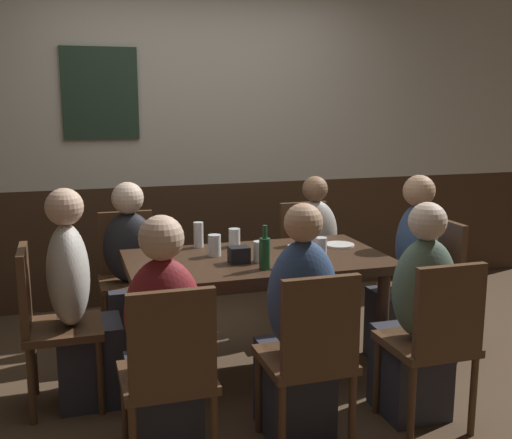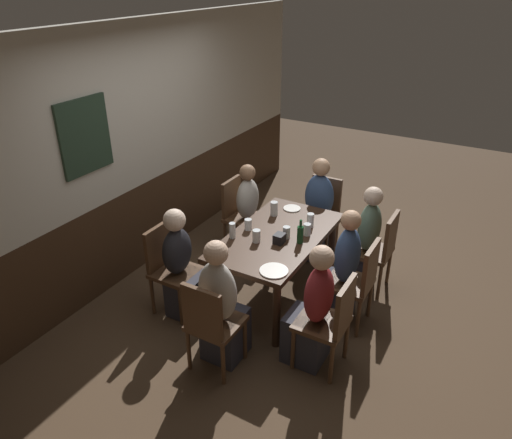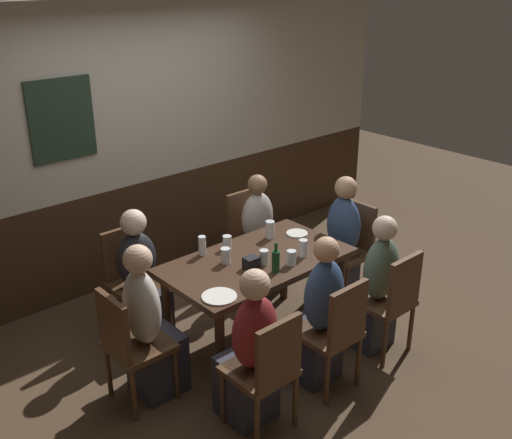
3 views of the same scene
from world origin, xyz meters
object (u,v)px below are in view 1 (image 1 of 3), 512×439
Objects in this scene: person_head_west at (80,314)px; person_right_far at (316,267)px; person_left_far at (132,280)px; person_right_near at (417,328)px; beer_glass_tall at (215,246)px; beer_bottle_green at (265,252)px; plate_white_large at (162,277)px; beer_glass_half at (300,235)px; pint_glass_amber at (199,236)px; tumbler_water at (294,257)px; plate_white_small at (339,245)px; chair_left_far at (129,270)px; highball_clear at (234,239)px; tumbler_short at (260,253)px; person_left_near at (163,358)px; chair_right_far at (308,256)px; pint_glass_stout at (321,251)px; chair_right_near at (435,337)px; chair_mid_near at (311,352)px; condiment_caddy at (239,255)px; chair_head_west at (48,318)px; chair_left_near at (169,370)px; dining_table at (257,273)px; person_mid_near at (298,341)px; person_head_east at (408,283)px.

person_right_far is (1.64, 0.66, -0.04)m from person_head_west.
person_right_far is (1.29, -0.00, -0.01)m from person_left_far.
person_left_far is (0.34, 0.66, -0.03)m from person_head_west.
person_right_near reaches higher than beer_glass_tall.
plate_white_large is at bearing -178.64° from beer_bottle_green.
person_right_far is 4.63× the size of beer_bottle_green.
beer_glass_half reaches higher than plate_white_large.
pint_glass_amber is 0.69m from plate_white_large.
person_left_far reaches higher than tumbler_water.
plate_white_small is at bearing -14.97° from pint_glass_amber.
chair_left_far is at bearing 119.44° from beer_bottle_green.
highball_clear is (0.94, 0.29, 0.29)m from person_head_west.
person_right_near is 0.92m from tumbler_short.
chair_left_far is 1.16m from tumbler_short.
beer_bottle_green is at bearing -15.03° from person_head_west.
beer_glass_half reaches higher than tumbler_short.
person_head_west is 0.75m from person_left_near.
person_right_near reaches higher than person_right_far.
pint_glass_stout is at bearing -108.39° from chair_right_far.
chair_right_near is at bearing -90.00° from person_right_far.
person_right_far is at bearing 66.49° from chair_mid_near.
beer_glass_tall is 0.41m from beer_bottle_green.
person_right_far is 1.13m from condiment_caddy.
tumbler_water is at bearing -71.17° from highball_clear.
pint_glass_amber is at bearing 102.88° from chair_mid_near.
chair_right_near is at bearing -48.07° from tumbler_water.
chair_head_west is 1.00m from pint_glass_amber.
chair_left_near is 1.06m from beer_glass_tall.
dining_table is at bearing 51.92° from chair_left_near.
beer_glass_tall is (-0.22, 0.10, 0.15)m from dining_table.
person_right_near is at bearing -17.79° from plate_white_large.
chair_right_near is 5.69× the size of pint_glass_amber.
person_right_near is at bearing -45.69° from person_left_far.
chair_head_west and pint_glass_stout have the same top height.
dining_table is 0.44m from beer_glass_half.
person_mid_near is at bearing -111.37° from beer_glass_half.
plate_white_large is at bearing -142.87° from person_right_far.
person_head_east is (0.99, 0.66, 0.01)m from person_mid_near.
plate_white_large is (0.06, -1.10, 0.25)m from chair_left_far.
pint_glass_amber reaches higher than tumbler_short.
person_mid_near is 1.09m from pint_glass_amber.
pint_glass_amber is 0.22m from highball_clear.
person_left_near reaches higher than beer_glass_half.
chair_left_far is 3.71× the size of beer_bottle_green.
person_left_near reaches higher than beer_bottle_green.
tumbler_short is (1.13, -0.11, 0.30)m from chair_head_west.
chair_right_near is 0.16m from person_right_near.
chair_head_west and chair_right_near have the same top height.
person_left_near is 4.67× the size of plate_white_large.
person_right_near is at bearing -47.67° from pint_glass_amber.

